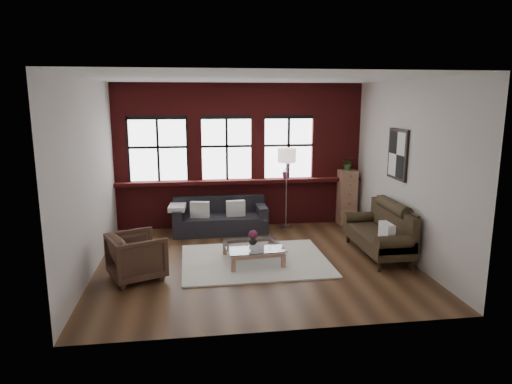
{
  "coord_description": "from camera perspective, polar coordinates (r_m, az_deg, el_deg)",
  "views": [
    {
      "loc": [
        -1.06,
        -7.67,
        2.88
      ],
      "look_at": [
        0.1,
        0.6,
        1.15
      ],
      "focal_mm": 32.0,
      "sensor_mm": 36.0,
      "label": 1
    }
  ],
  "objects": [
    {
      "name": "armchair",
      "position": [
        7.66,
        -14.69,
        -7.79
      ],
      "size": [
        1.08,
        1.06,
        0.75
      ],
      "primitive_type": "imported",
      "rotation": [
        0.0,
        0.0,
        1.98
      ],
      "color": "#442D22",
      "rests_on": "floor"
    },
    {
      "name": "window_left",
      "position": [
        10.21,
        -12.14,
        5.09
      ],
      "size": [
        1.38,
        0.1,
        1.5
      ],
      "primitive_type": null,
      "color": "black",
      "rests_on": "brick_backwall"
    },
    {
      "name": "dark_sofa",
      "position": [
        9.91,
        -4.53,
        -3.04
      ],
      "size": [
        2.01,
        0.81,
        0.73
      ],
      "primitive_type": null,
      "color": "black",
      "rests_on": "floor"
    },
    {
      "name": "sill_plant",
      "position": [
        10.34,
        3.8,
        2.62
      ],
      "size": [
        0.22,
        0.2,
        0.34
      ],
      "primitive_type": "imported",
      "rotation": [
        0.0,
        0.0,
        0.27
      ],
      "color": "maroon",
      "rests_on": "sill_ledge"
    },
    {
      "name": "ceiling",
      "position": [
        7.75,
        -0.12,
        14.07
      ],
      "size": [
        5.5,
        5.5,
        0.0
      ],
      "primitive_type": "plane",
      "rotation": [
        3.14,
        0.0,
        0.0
      ],
      "color": "white",
      "rests_on": "ground"
    },
    {
      "name": "wall_poster",
      "position": [
        8.88,
        17.32,
        4.51
      ],
      "size": [
        0.05,
        0.74,
        0.94
      ],
      "primitive_type": null,
      "color": "black",
      "rests_on": "wall_right"
    },
    {
      "name": "pillow_b",
      "position": [
        9.79,
        -2.56,
        -2.05
      ],
      "size": [
        0.41,
        0.18,
        0.34
      ],
      "primitive_type": "cube",
      "rotation": [
        0.0,
        0.0,
        0.1
      ],
      "color": "silver",
      "rests_on": "dark_sofa"
    },
    {
      "name": "shag_rug",
      "position": [
        8.28,
        -0.14,
        -8.56
      ],
      "size": [
        2.61,
        2.06,
        0.03
      ],
      "primitive_type": "cube",
      "rotation": [
        0.0,
        0.0,
        0.01
      ],
      "color": "silver",
      "rests_on": "floor"
    },
    {
      "name": "wall_right",
      "position": [
        8.66,
        18.23,
        2.61
      ],
      "size": [
        0.0,
        5.0,
        5.0
      ],
      "primitive_type": "plane",
      "rotation": [
        1.57,
        0.0,
        -1.57
      ],
      "color": "beige",
      "rests_on": "ground"
    },
    {
      "name": "window_mid",
      "position": [
        10.21,
        -3.69,
        5.33
      ],
      "size": [
        1.38,
        0.1,
        1.5
      ],
      "primitive_type": null,
      "color": "black",
      "rests_on": "brick_backwall"
    },
    {
      "name": "potted_plant_top",
      "position": [
        10.59,
        11.45,
        3.52
      ],
      "size": [
        0.33,
        0.31,
        0.3
      ],
      "primitive_type": "imported",
      "rotation": [
        0.0,
        0.0,
        -0.29
      ],
      "color": "#2D5923",
      "rests_on": "drawer_chest"
    },
    {
      "name": "wall_front",
      "position": [
        5.43,
        3.52,
        -1.95
      ],
      "size": [
        5.5,
        0.0,
        5.5
      ],
      "primitive_type": "plane",
      "rotation": [
        -1.57,
        0.0,
        0.0
      ],
      "color": "beige",
      "rests_on": "ground"
    },
    {
      "name": "floor_lamp",
      "position": [
        10.1,
        3.82,
        0.8
      ],
      "size": [
        0.4,
        0.4,
        1.95
      ],
      "primitive_type": null,
      "color": "#A5A5A8",
      "rests_on": "floor"
    },
    {
      "name": "sill_ledge",
      "position": [
        10.25,
        -1.92,
        1.35
      ],
      "size": [
        5.5,
        0.3,
        0.08
      ],
      "primitive_type": "cube",
      "color": "maroon",
      "rests_on": "brick_backwall"
    },
    {
      "name": "brick_backwall",
      "position": [
        10.25,
        -1.99,
        4.52
      ],
      "size": [
        5.5,
        0.12,
        3.2
      ],
      "primitive_type": null,
      "color": "maroon",
      "rests_on": "floor"
    },
    {
      "name": "wall_left",
      "position": [
        7.96,
        -20.14,
        1.72
      ],
      "size": [
        0.0,
        5.0,
        5.0
      ],
      "primitive_type": "plane",
      "rotation": [
        1.57,
        0.0,
        1.57
      ],
      "color": "beige",
      "rests_on": "ground"
    },
    {
      "name": "coffee_table",
      "position": [
        8.2,
        -0.38,
        -7.7
      ],
      "size": [
        1.08,
        1.08,
        0.34
      ],
      "primitive_type": null,
      "rotation": [
        0.0,
        0.0,
        0.09
      ],
      "color": "#9E7056",
      "rests_on": "shag_rug"
    },
    {
      "name": "flowers",
      "position": [
        8.09,
        -0.38,
        -5.35
      ],
      "size": [
        0.16,
        0.16,
        0.16
      ],
      "primitive_type": "sphere",
      "color": "maroon",
      "rests_on": "vase"
    },
    {
      "name": "wall_back",
      "position": [
        10.31,
        -2.03,
        4.56
      ],
      "size": [
        5.5,
        0.0,
        5.5
      ],
      "primitive_type": "plane",
      "rotation": [
        1.57,
        0.0,
        0.0
      ],
      "color": "beige",
      "rests_on": "ground"
    },
    {
      "name": "vase",
      "position": [
        8.12,
        -0.38,
        -6.08
      ],
      "size": [
        0.2,
        0.2,
        0.15
      ],
      "primitive_type": "imported",
      "rotation": [
        0.0,
        0.0,
        -0.44
      ],
      "color": "#B2B2B2",
      "rests_on": "coffee_table"
    },
    {
      "name": "floor",
      "position": [
        8.26,
        -0.11,
        -8.7
      ],
      "size": [
        5.5,
        5.5,
        0.0
      ],
      "primitive_type": "plane",
      "color": "#442A19",
      "rests_on": "ground"
    },
    {
      "name": "drawer_chest",
      "position": [
        10.73,
        11.28,
        -0.63
      ],
      "size": [
        0.39,
        0.39,
        1.26
      ],
      "primitive_type": "cube",
      "color": "#9E7056",
      "rests_on": "floor"
    },
    {
      "name": "pillow_settee",
      "position": [
        8.2,
        16.02,
        -4.91
      ],
      "size": [
        0.15,
        0.38,
        0.34
      ],
      "primitive_type": "cube",
      "rotation": [
        0.0,
        0.0,
        0.03
      ],
      "color": "silver",
      "rests_on": "vintage_settee"
    },
    {
      "name": "window_right",
      "position": [
        10.41,
        4.05,
        5.44
      ],
      "size": [
        1.38,
        0.1,
        1.5
      ],
      "primitive_type": null,
      "color": "black",
      "rests_on": "brick_backwall"
    },
    {
      "name": "pillow_a",
      "position": [
        9.75,
        -7.04,
        -2.19
      ],
      "size": [
        0.42,
        0.21,
        0.34
      ],
      "primitive_type": "cube",
      "rotation": [
        0.0,
        0.0,
        -0.18
      ],
      "color": "silver",
      "rests_on": "dark_sofa"
    },
    {
      "name": "vintage_settee",
      "position": [
        8.76,
        14.97,
        -4.54
      ],
      "size": [
        0.82,
        1.84,
        0.98
      ],
      "primitive_type": null,
      "color": "#302516",
      "rests_on": "floor"
    }
  ]
}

